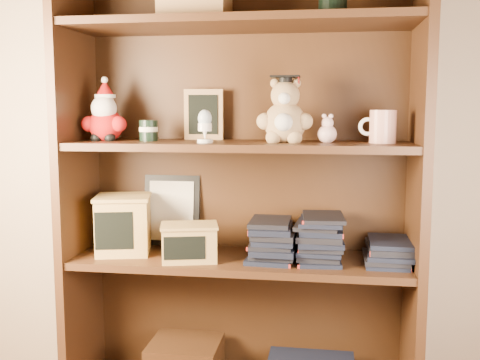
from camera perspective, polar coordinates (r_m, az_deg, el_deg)
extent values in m
cube|color=tan|center=(2.09, 2.29, 12.44)|extent=(3.00, 0.04, 2.50)
cube|color=#3C2211|center=(2.08, -16.13, -0.24)|extent=(0.03, 0.35, 1.60)
cube|color=#3C2211|center=(1.91, 17.60, -0.93)|extent=(0.03, 0.35, 1.60)
cube|color=#381F0F|center=(2.07, 0.69, 0.02)|extent=(1.20, 0.02, 1.60)
cube|color=#3C2211|center=(1.91, 0.00, 15.56)|extent=(1.14, 0.33, 0.02)
cube|color=#9E7547|center=(1.95, -4.57, 17.53)|extent=(0.22, 0.18, 0.12)
cylinder|color=black|center=(1.90, 9.41, 17.58)|extent=(0.09, 0.09, 0.11)
cube|color=#3C2211|center=(1.96, 0.00, -8.20)|extent=(1.14, 0.33, 0.02)
cube|color=#3C2211|center=(1.90, 0.00, 3.52)|extent=(1.14, 0.33, 0.02)
sphere|color=#A50F0F|center=(2.02, -13.46, 5.43)|extent=(0.12, 0.12, 0.12)
sphere|color=#A50F0F|center=(2.02, -15.08, 5.52)|extent=(0.05, 0.05, 0.05)
sphere|color=#A50F0F|center=(1.98, -12.23, 5.58)|extent=(0.05, 0.05, 0.05)
sphere|color=black|center=(2.00, -14.38, 4.19)|extent=(0.04, 0.04, 0.04)
sphere|color=black|center=(1.99, -13.09, 4.20)|extent=(0.04, 0.04, 0.04)
sphere|color=white|center=(2.01, -13.66, 7.09)|extent=(0.09, 0.09, 0.09)
sphere|color=#D8B293|center=(2.02, -13.52, 7.64)|extent=(0.06, 0.06, 0.06)
cone|color=#A50F0F|center=(2.02, -13.56, 9.03)|extent=(0.07, 0.07, 0.06)
sphere|color=white|center=(2.02, -13.59, 9.85)|extent=(0.02, 0.02, 0.02)
cylinder|color=white|center=(2.02, -13.54, 8.28)|extent=(0.07, 0.07, 0.01)
cylinder|color=black|center=(1.97, -9.27, 4.98)|extent=(0.06, 0.06, 0.07)
cylinder|color=beige|center=(1.97, -9.27, 5.11)|extent=(0.06, 0.06, 0.02)
cube|color=#9E7547|center=(2.03, -3.71, 6.65)|extent=(0.14, 0.03, 0.18)
cube|color=black|center=(2.02, -3.77, 6.65)|extent=(0.11, 0.01, 0.14)
cube|color=#9E7547|center=(2.07, -3.51, 4.58)|extent=(0.06, 0.06, 0.01)
cylinder|color=white|center=(1.84, -3.58, 3.98)|extent=(0.05, 0.05, 0.01)
cone|color=white|center=(1.84, -3.58, 4.68)|extent=(0.02, 0.02, 0.04)
cylinder|color=white|center=(1.84, -3.59, 5.38)|extent=(0.05, 0.05, 0.03)
ellipsoid|color=silver|center=(1.84, -3.59, 6.28)|extent=(0.05, 0.05, 0.06)
sphere|color=tan|center=(1.88, 4.59, 5.82)|extent=(0.14, 0.14, 0.14)
sphere|color=white|center=(1.82, 4.45, 5.87)|extent=(0.06, 0.06, 0.06)
sphere|color=tan|center=(1.86, 2.54, 5.98)|extent=(0.06, 0.06, 0.06)
sphere|color=tan|center=(1.85, 6.55, 5.93)|extent=(0.06, 0.06, 0.06)
sphere|color=tan|center=(1.84, 3.40, 4.34)|extent=(0.05, 0.05, 0.05)
sphere|color=tan|center=(1.84, 5.57, 4.32)|extent=(0.05, 0.05, 0.05)
sphere|color=tan|center=(1.88, 4.62, 8.56)|extent=(0.10, 0.10, 0.10)
sphere|color=white|center=(1.84, 4.52, 8.28)|extent=(0.04, 0.04, 0.04)
sphere|color=tan|center=(1.89, 3.58, 9.77)|extent=(0.03, 0.03, 0.03)
sphere|color=tan|center=(1.89, 5.72, 9.76)|extent=(0.03, 0.03, 0.03)
cylinder|color=black|center=(1.88, 4.63, 10.08)|extent=(0.04, 0.04, 0.02)
cube|color=black|center=(1.88, 4.63, 10.42)|extent=(0.09, 0.09, 0.01)
cylinder|color=#A50F0F|center=(1.86, 5.99, 10.10)|extent=(0.00, 0.05, 0.03)
sphere|color=beige|center=(1.87, 8.84, 4.63)|extent=(0.06, 0.06, 0.06)
sphere|color=beige|center=(1.87, 8.87, 5.75)|extent=(0.04, 0.04, 0.04)
sphere|color=beige|center=(1.87, 8.54, 6.44)|extent=(0.02, 0.02, 0.02)
sphere|color=beige|center=(1.87, 9.22, 6.43)|extent=(0.02, 0.02, 0.02)
cylinder|color=silver|center=(1.88, 14.31, 5.28)|extent=(0.09, 0.09, 0.11)
torus|color=white|center=(1.88, 12.84, 5.32)|extent=(0.06, 0.01, 0.06)
cube|color=black|center=(2.12, -6.93, -3.07)|extent=(0.21, 0.05, 0.26)
cube|color=beige|center=(2.11, -7.00, -3.12)|extent=(0.17, 0.04, 0.22)
cube|color=tan|center=(2.04, -11.75, -4.53)|extent=(0.22, 0.22, 0.20)
cube|color=black|center=(1.96, -12.68, -5.06)|extent=(0.13, 0.03, 0.13)
cube|color=tan|center=(2.02, -11.82, -1.72)|extent=(0.23, 0.23, 0.01)
cube|color=tan|center=(1.92, -5.17, -6.43)|extent=(0.21, 0.17, 0.12)
cube|color=black|center=(1.85, -5.65, -6.89)|extent=(0.13, 0.04, 0.08)
cube|color=tan|center=(1.90, -5.19, -4.63)|extent=(0.22, 0.18, 0.01)
cube|color=black|center=(1.95, 3.32, -7.74)|extent=(0.14, 0.20, 0.02)
cube|color=black|center=(1.94, 3.33, -7.28)|extent=(0.14, 0.20, 0.02)
cube|color=black|center=(1.94, 3.33, -6.83)|extent=(0.14, 0.20, 0.02)
cube|color=black|center=(1.93, 3.33, -6.37)|extent=(0.14, 0.20, 0.02)
cube|color=black|center=(1.93, 3.34, -5.90)|extent=(0.14, 0.20, 0.02)
cube|color=black|center=(1.93, 3.34, -5.44)|extent=(0.14, 0.20, 0.02)
cube|color=black|center=(1.92, 3.34, -4.98)|extent=(0.14, 0.20, 0.02)
cube|color=black|center=(1.92, 3.35, -4.51)|extent=(0.14, 0.20, 0.02)
cube|color=black|center=(1.94, 8.13, -7.86)|extent=(0.14, 0.20, 0.02)
cube|color=black|center=(1.93, 8.14, -7.41)|extent=(0.14, 0.20, 0.02)
cube|color=black|center=(1.93, 8.15, -6.95)|extent=(0.14, 0.20, 0.02)
cube|color=black|center=(1.93, 8.16, -6.49)|extent=(0.14, 0.20, 0.02)
cube|color=black|center=(1.92, 8.16, -6.02)|extent=(0.14, 0.20, 0.02)
cube|color=black|center=(1.92, 8.17, -5.56)|extent=(0.14, 0.20, 0.02)
cube|color=black|center=(1.92, 8.18, -5.09)|extent=(0.14, 0.20, 0.02)
cube|color=black|center=(1.91, 8.19, -4.62)|extent=(0.14, 0.20, 0.02)
cube|color=black|center=(1.91, 8.20, -4.15)|extent=(0.14, 0.20, 0.02)
cube|color=black|center=(1.91, 8.21, -3.68)|extent=(0.14, 0.20, 0.02)
cube|color=black|center=(1.95, 14.78, -7.94)|extent=(0.14, 0.20, 0.02)
cube|color=black|center=(1.95, 14.80, -7.49)|extent=(0.14, 0.20, 0.02)
cube|color=black|center=(1.94, 14.82, -7.03)|extent=(0.14, 0.20, 0.02)
cube|color=black|center=(1.94, 14.83, -6.57)|extent=(0.14, 0.20, 0.02)
cube|color=black|center=(1.93, 14.85, -6.11)|extent=(0.14, 0.20, 0.02)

